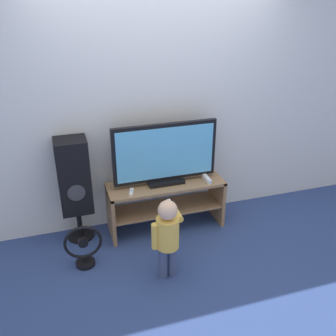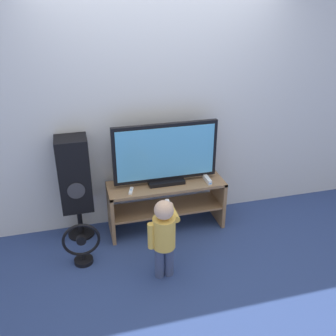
# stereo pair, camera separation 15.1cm
# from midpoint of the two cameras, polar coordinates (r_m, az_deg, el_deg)

# --- Properties ---
(ground_plane) EXTENTS (16.00, 16.00, 0.00)m
(ground_plane) POSITION_cam_midpoint_polar(r_m,az_deg,el_deg) (4.05, -0.57, -10.40)
(ground_plane) COLOR navy
(wall_back) EXTENTS (10.00, 0.06, 2.60)m
(wall_back) POSITION_cam_midpoint_polar(r_m,az_deg,el_deg) (3.89, -2.75, 9.48)
(wall_back) COLOR silver
(wall_back) RESTS_ON ground_plane
(tv_stand) EXTENTS (1.23, 0.40, 0.54)m
(tv_stand) POSITION_cam_midpoint_polar(r_m,az_deg,el_deg) (4.01, -1.43, -4.63)
(tv_stand) COLOR #93704C
(tv_stand) RESTS_ON ground_plane
(television) EXTENTS (1.08, 0.20, 0.65)m
(television) POSITION_cam_midpoint_polar(r_m,az_deg,el_deg) (3.80, -1.58, 2.05)
(television) COLOR black
(television) RESTS_ON tv_stand
(game_console) EXTENTS (0.04, 0.20, 0.05)m
(game_console) POSITION_cam_midpoint_polar(r_m,az_deg,el_deg) (3.98, 4.79, -1.61)
(game_console) COLOR white
(game_console) RESTS_ON tv_stand
(remote_primary) EXTENTS (0.07, 0.13, 0.03)m
(remote_primary) POSITION_cam_midpoint_polar(r_m,az_deg,el_deg) (3.76, -6.74, -3.64)
(remote_primary) COLOR white
(remote_primary) RESTS_ON tv_stand
(child) EXTENTS (0.30, 0.45, 0.79)m
(child) POSITION_cam_midpoint_polar(r_m,az_deg,el_deg) (3.31, -1.40, -9.84)
(child) COLOR #3F4C72
(child) RESTS_ON ground_plane
(speaker_tower) EXTENTS (0.31, 0.29, 1.11)m
(speaker_tower) POSITION_cam_midpoint_polar(r_m,az_deg,el_deg) (3.82, -15.22, -1.49)
(speaker_tower) COLOR black
(speaker_tower) RESTS_ON ground_plane
(floor_fan) EXTENTS (0.35, 0.18, 0.44)m
(floor_fan) POSITION_cam_midpoint_polar(r_m,az_deg,el_deg) (3.67, -13.90, -11.73)
(floor_fan) COLOR black
(floor_fan) RESTS_ON ground_plane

